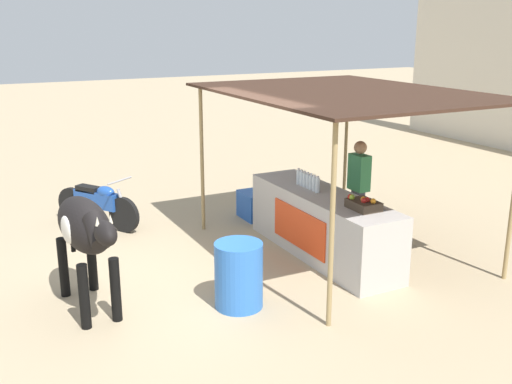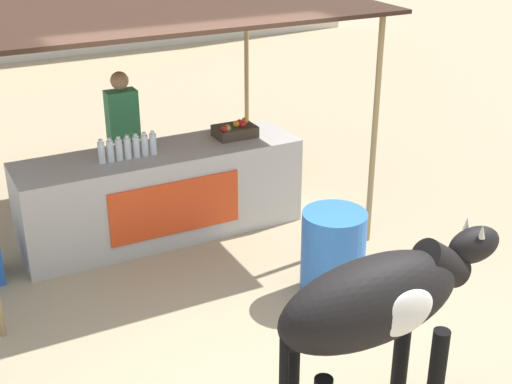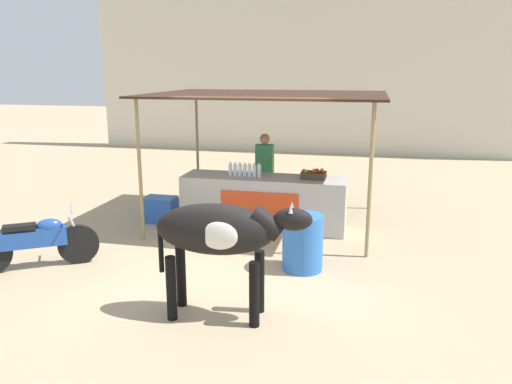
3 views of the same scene
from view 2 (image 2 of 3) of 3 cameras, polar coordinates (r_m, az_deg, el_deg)
The scene contains 8 objects.
ground_plane at distance 6.15m, azimuth 0.02°, elevation -11.74°, with size 60.00×60.00×0.00m, color tan.
stall_counter at distance 7.67m, azimuth -7.53°, elevation -0.10°, with size 3.00×0.82×0.96m.
stall_awning at distance 7.40m, azimuth -9.18°, elevation 14.10°, with size 4.20×3.20×2.44m.
water_bottle_row at distance 7.30m, azimuth -10.23°, elevation 3.50°, with size 0.61×0.07×0.25m.
fruit_crate at distance 7.82m, azimuth -1.69°, elevation 4.95°, with size 0.44×0.32×0.18m.
vendor_behind_counter at distance 8.16m, azimuth -10.49°, elevation 4.00°, with size 0.34×0.22×1.65m.
water_barrel at distance 6.60m, azimuth 6.18°, elevation -4.90°, with size 0.59×0.59×0.83m, color blue.
cow at distance 4.77m, azimuth 9.83°, elevation -8.86°, with size 1.83×0.60×1.44m.
Camera 2 is at (-2.29, -4.42, 3.61)m, focal length 50.00 mm.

